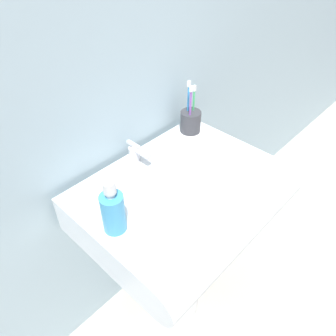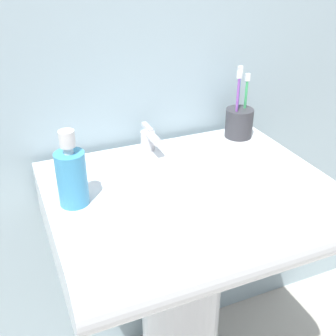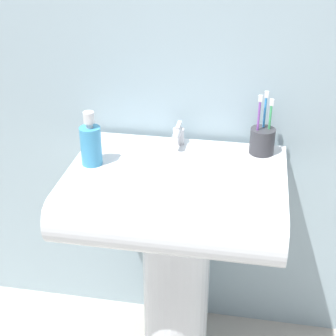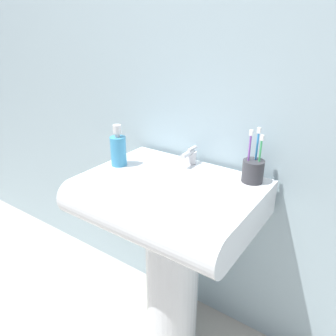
# 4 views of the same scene
# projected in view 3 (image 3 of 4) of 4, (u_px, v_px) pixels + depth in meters

# --- Properties ---
(wall_back) EXTENTS (5.00, 0.05, 2.40)m
(wall_back) POSITION_uv_depth(u_px,v_px,m) (192.00, 3.00, 1.53)
(wall_back) COLOR #9EB7C1
(wall_back) RESTS_ON ground
(sink_pedestal) EXTENTS (0.22, 0.22, 0.64)m
(sink_pedestal) POSITION_uv_depth(u_px,v_px,m) (176.00, 288.00, 1.73)
(sink_pedestal) COLOR white
(sink_pedestal) RESTS_ON ground
(sink_basin) EXTENTS (0.64, 0.49, 0.13)m
(sink_basin) POSITION_uv_depth(u_px,v_px,m) (174.00, 197.00, 1.50)
(sink_basin) COLOR white
(sink_basin) RESTS_ON sink_pedestal
(faucet) EXTENTS (0.04, 0.10, 0.07)m
(faucet) POSITION_uv_depth(u_px,v_px,m) (178.00, 135.00, 1.63)
(faucet) COLOR silver
(faucet) RESTS_ON sink_basin
(toothbrush_cup) EXTENTS (0.08, 0.08, 0.20)m
(toothbrush_cup) POSITION_uv_depth(u_px,v_px,m) (262.00, 140.00, 1.58)
(toothbrush_cup) COLOR #38383D
(toothbrush_cup) RESTS_ON sink_basin
(soap_bottle) EXTENTS (0.06, 0.06, 0.17)m
(soap_bottle) POSITION_uv_depth(u_px,v_px,m) (91.00, 144.00, 1.51)
(soap_bottle) COLOR #3F99CC
(soap_bottle) RESTS_ON sink_basin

